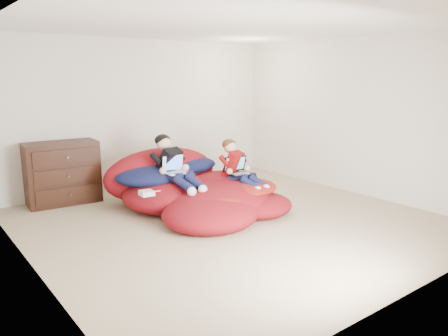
% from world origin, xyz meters
% --- Properties ---
extents(room_shell, '(5.10, 5.10, 2.77)m').
position_xyz_m(room_shell, '(0.00, 0.00, 0.22)').
color(room_shell, tan).
rests_on(room_shell, ground).
extents(dresser, '(1.07, 0.62, 0.93)m').
position_xyz_m(dresser, '(-1.51, 2.22, 0.47)').
color(dresser, black).
rests_on(dresser, ground).
extents(beanbag_pile, '(2.29, 2.41, 0.90)m').
position_xyz_m(beanbag_pile, '(-0.04, 0.79, 0.26)').
color(beanbag_pile, maroon).
rests_on(beanbag_pile, ground).
extents(cream_pillow, '(0.47, 0.30, 0.30)m').
position_xyz_m(cream_pillow, '(-0.48, 1.55, 0.62)').
color(cream_pillow, white).
rests_on(cream_pillow, beanbag_pile).
extents(older_boy, '(0.41, 1.05, 0.71)m').
position_xyz_m(older_boy, '(-0.37, 0.89, 0.69)').
color(older_boy, black).
rests_on(older_boy, beanbag_pile).
extents(younger_boy, '(0.37, 0.90, 0.67)m').
position_xyz_m(younger_boy, '(0.49, 0.50, 0.62)').
color(younger_boy, '#9A0D10').
rests_on(younger_boy, beanbag_pile).
extents(laptop_white, '(0.32, 0.27, 0.24)m').
position_xyz_m(laptop_white, '(-0.37, 0.82, 0.63)').
color(laptop_white, white).
rests_on(laptop_white, older_boy).
extents(laptop_black, '(0.39, 0.38, 0.25)m').
position_xyz_m(laptop_black, '(0.49, 0.48, 0.56)').
color(laptop_black, black).
rests_on(laptop_black, younger_boy).
extents(power_adapter, '(0.18, 0.18, 0.06)m').
position_xyz_m(power_adapter, '(-0.96, 0.57, 0.42)').
color(power_adapter, white).
rests_on(power_adapter, beanbag_pile).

